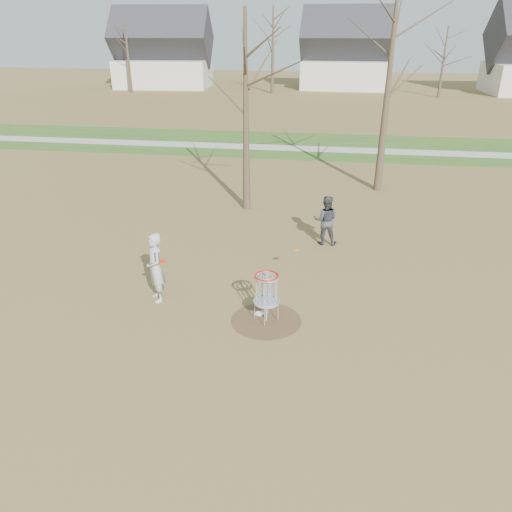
{
  "coord_description": "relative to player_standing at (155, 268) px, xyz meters",
  "views": [
    {
      "loc": [
        1.44,
        -10.78,
        6.81
      ],
      "look_at": [
        -0.5,
        1.5,
        1.1
      ],
      "focal_mm": 35.0,
      "sensor_mm": 36.0,
      "label": 1
    }
  ],
  "objects": [
    {
      "name": "ground",
      "position": [
        3.08,
        -0.62,
        -0.97
      ],
      "size": [
        160.0,
        160.0,
        0.0
      ],
      "primitive_type": "plane",
      "color": "brown",
      "rests_on": "ground"
    },
    {
      "name": "player_standing",
      "position": [
        0.0,
        0.0,
        0.0
      ],
      "size": [
        0.78,
        0.84,
        1.93
      ],
      "primitive_type": "imported",
      "rotation": [
        0.0,
        0.0,
        -0.98
      ],
      "color": "#B1B1B1",
      "rests_on": "ground"
    },
    {
      "name": "disc_grounded",
      "position": [
        2.86,
        -0.34,
        -0.95
      ],
      "size": [
        0.22,
        0.22,
        0.02
      ],
      "primitive_type": "cylinder",
      "color": "white",
      "rests_on": "dirt_circle"
    },
    {
      "name": "disc_golf_basket",
      "position": [
        3.08,
        -0.62,
        -0.05
      ],
      "size": [
        0.64,
        0.64,
        1.35
      ],
      "color": "#9EA3AD",
      "rests_on": "ground"
    },
    {
      "name": "dirt_circle",
      "position": [
        3.08,
        -0.62,
        -0.96
      ],
      "size": [
        1.8,
        1.8,
        0.01
      ],
      "primitive_type": "cylinder",
      "color": "#47331E",
      "rests_on": "ground"
    },
    {
      "name": "bare_trees",
      "position": [
        4.86,
        35.17,
        4.38
      ],
      "size": [
        52.62,
        44.98,
        9.0
      ],
      "color": "#382B1E",
      "rests_on": "ground"
    },
    {
      "name": "green_band",
      "position": [
        3.08,
        20.38,
        -0.96
      ],
      "size": [
        160.0,
        8.0,
        0.01
      ],
      "primitive_type": "cube",
      "color": "#2D5119",
      "rests_on": "ground"
    },
    {
      "name": "houses_row",
      "position": [
        7.4,
        51.94,
        2.56
      ],
      "size": [
        56.51,
        10.01,
        7.26
      ],
      "color": "silver",
      "rests_on": "ground"
    },
    {
      "name": "discs_in_play",
      "position": [
        2.0,
        0.91,
        0.11
      ],
      "size": [
        3.56,
        2.18,
        0.34
      ],
      "color": "orange",
      "rests_on": "ground"
    },
    {
      "name": "footpath",
      "position": [
        3.08,
        19.38,
        -0.95
      ],
      "size": [
        160.0,
        1.5,
        0.01
      ],
      "primitive_type": "cube",
      "color": "#9E9E99",
      "rests_on": "green_band"
    },
    {
      "name": "player_throwing",
      "position": [
        4.38,
        4.66,
        -0.11
      ],
      "size": [
        0.84,
        0.65,
        1.71
      ],
      "primitive_type": "imported",
      "rotation": [
        0.0,
        0.0,
        3.14
      ],
      "color": "#393A3F",
      "rests_on": "ground"
    }
  ]
}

